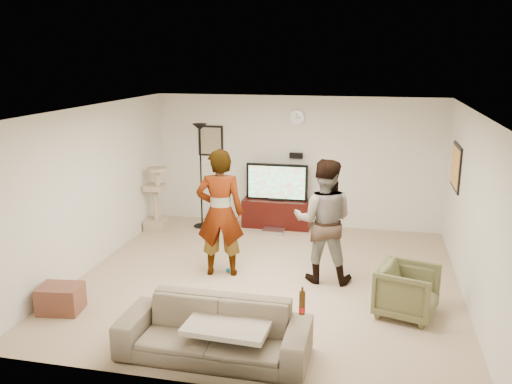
% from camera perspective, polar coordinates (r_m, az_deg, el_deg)
% --- Properties ---
extents(floor, '(5.50, 5.50, 0.02)m').
position_cam_1_polar(floor, '(8.10, 1.24, -9.23)').
color(floor, tan).
rests_on(floor, ground).
extents(ceiling, '(5.50, 5.50, 0.02)m').
position_cam_1_polar(ceiling, '(7.47, 1.35, 8.81)').
color(ceiling, silver).
rests_on(ceiling, wall_back).
extents(wall_back, '(5.50, 0.04, 2.50)m').
position_cam_1_polar(wall_back, '(10.34, 4.31, 3.22)').
color(wall_back, white).
rests_on(wall_back, floor).
extents(wall_front, '(5.50, 0.04, 2.50)m').
position_cam_1_polar(wall_front, '(5.16, -4.80, -8.20)').
color(wall_front, white).
rests_on(wall_front, floor).
extents(wall_left, '(0.04, 5.50, 2.50)m').
position_cam_1_polar(wall_left, '(8.64, -16.88, 0.46)').
color(wall_left, white).
rests_on(wall_left, floor).
extents(wall_right, '(0.04, 5.50, 2.50)m').
position_cam_1_polar(wall_right, '(7.66, 21.90, -1.68)').
color(wall_right, white).
rests_on(wall_right, floor).
extents(wall_clock, '(0.26, 0.04, 0.26)m').
position_cam_1_polar(wall_clock, '(10.18, 4.37, 7.89)').
color(wall_clock, silver).
rests_on(wall_clock, wall_back).
extents(wall_speaker, '(0.25, 0.10, 0.10)m').
position_cam_1_polar(wall_speaker, '(10.25, 4.27, 3.87)').
color(wall_speaker, black).
rests_on(wall_speaker, wall_back).
extents(picture_back, '(0.42, 0.03, 0.52)m').
position_cam_1_polar(picture_back, '(10.63, -4.82, 5.43)').
color(picture_back, gray).
rests_on(picture_back, wall_back).
extents(picture_right, '(0.03, 0.78, 0.62)m').
position_cam_1_polar(picture_right, '(9.15, 20.42, 2.51)').
color(picture_right, '#F79C47').
rests_on(picture_right, wall_right).
extents(tv_stand, '(1.30, 0.45, 0.54)m').
position_cam_1_polar(tv_stand, '(10.38, 2.20, -2.27)').
color(tv_stand, black).
rests_on(tv_stand, floor).
extents(console_box, '(0.40, 0.30, 0.07)m').
position_cam_1_polar(console_box, '(10.08, 1.83, -4.17)').
color(console_box, silver).
rests_on(console_box, floor).
extents(tv, '(1.18, 0.08, 0.70)m').
position_cam_1_polar(tv, '(10.23, 2.24, 1.06)').
color(tv, black).
rests_on(tv, tv_stand).
extents(tv_screen, '(1.08, 0.01, 0.61)m').
position_cam_1_polar(tv_screen, '(10.18, 2.19, 1.01)').
color(tv_screen, '#55F7C3').
rests_on(tv_screen, tv).
extents(floor_lamp, '(0.32, 0.32, 2.00)m').
position_cam_1_polar(floor_lamp, '(10.26, -5.85, 1.67)').
color(floor_lamp, black).
rests_on(floor_lamp, floor).
extents(cat_tree, '(0.42, 0.42, 1.22)m').
position_cam_1_polar(cat_tree, '(10.29, -10.61, -0.68)').
color(cat_tree, tan).
rests_on(cat_tree, floor).
extents(person_left, '(0.78, 0.59, 1.92)m').
position_cam_1_polar(person_left, '(7.98, -3.82, -2.21)').
color(person_left, '#A6A6A6').
rests_on(person_left, floor).
extents(person_right, '(0.90, 0.71, 1.82)m').
position_cam_1_polar(person_right, '(7.82, 7.16, -3.05)').
color(person_right, '#3153A4').
rests_on(person_right, floor).
extents(sofa, '(2.09, 0.83, 0.61)m').
position_cam_1_polar(sofa, '(6.08, -4.46, -14.42)').
color(sofa, '#6B5F4D').
rests_on(sofa, floor).
extents(throw_blanket, '(0.94, 0.75, 0.06)m').
position_cam_1_polar(throw_blanket, '(5.98, -2.85, -13.73)').
color(throw_blanket, '#BEAE99').
rests_on(throw_blanket, sofa).
extents(beer_bottle, '(0.06, 0.06, 0.25)m').
position_cam_1_polar(beer_bottle, '(5.70, 4.90, -11.64)').
color(beer_bottle, '#391E05').
rests_on(beer_bottle, sofa).
extents(armchair, '(0.88, 0.87, 0.66)m').
position_cam_1_polar(armchair, '(7.18, 15.71, -10.06)').
color(armchair, brown).
rests_on(armchair, floor).
extents(side_table, '(0.58, 0.46, 0.35)m').
position_cam_1_polar(side_table, '(7.50, -19.99, -10.57)').
color(side_table, brown).
rests_on(side_table, floor).
extents(toy_ball, '(0.07, 0.07, 0.07)m').
position_cam_1_polar(toy_ball, '(8.32, -2.99, -8.27)').
color(toy_ball, '#0A6F81').
rests_on(toy_ball, floor).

